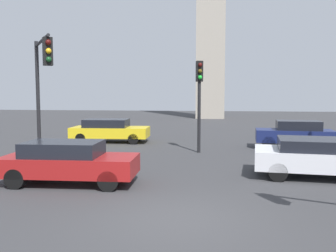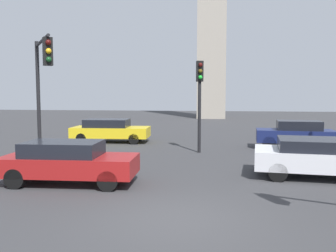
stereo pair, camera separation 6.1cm
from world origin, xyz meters
name	(u,v)px [view 1 (the left image)]	position (x,y,z in m)	size (l,w,h in m)	color
ground_plane	(178,219)	(0.00, 0.00, 0.00)	(106.78, 106.78, 0.00)	#38383A
traffic_light_0	(199,89)	(0.06, 9.70, 3.17)	(0.38, 0.49, 4.51)	black
traffic_light_3	(42,74)	(-5.98, 5.54, 3.71)	(1.96, 2.76, 5.17)	black
car_0	(109,130)	(-5.49, 12.93, 0.73)	(4.67, 2.08, 1.39)	yellow
car_1	(295,134)	(5.10, 11.72, 0.79)	(4.08, 1.92, 1.49)	navy
car_3	(324,157)	(4.61, 4.86, 0.73)	(4.98, 2.66, 1.35)	silver
car_4	(68,161)	(-3.86, 2.87, 0.73)	(4.36, 1.93, 1.38)	maroon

